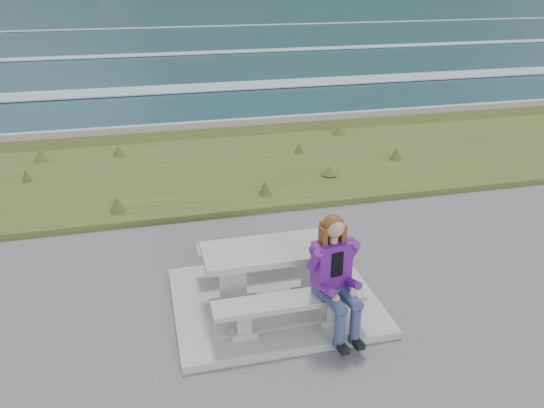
# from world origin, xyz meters

# --- Properties ---
(concrete_slab) EXTENTS (2.60, 2.10, 0.10)m
(concrete_slab) POSITION_xyz_m (0.00, 0.00, 0.05)
(concrete_slab) COLOR #A1A19C
(concrete_slab) RESTS_ON ground
(picnic_table) EXTENTS (1.80, 0.75, 0.75)m
(picnic_table) POSITION_xyz_m (0.00, 0.00, 0.68)
(picnic_table) COLOR #A1A19C
(picnic_table) RESTS_ON concrete_slab
(bench_landward) EXTENTS (1.80, 0.35, 0.45)m
(bench_landward) POSITION_xyz_m (0.00, -0.70, 0.45)
(bench_landward) COLOR #A1A19C
(bench_landward) RESTS_ON concrete_slab
(bench_seaward) EXTENTS (1.80, 0.35, 0.45)m
(bench_seaward) POSITION_xyz_m (0.00, 0.70, 0.45)
(bench_seaward) COLOR #A1A19C
(bench_seaward) RESTS_ON concrete_slab
(grass_verge) EXTENTS (160.00, 4.50, 0.22)m
(grass_verge) POSITION_xyz_m (0.00, 5.00, 0.00)
(grass_verge) COLOR #374D1C
(grass_verge) RESTS_ON ground
(shore_drop) EXTENTS (160.00, 0.80, 2.20)m
(shore_drop) POSITION_xyz_m (0.00, 7.90, 0.00)
(shore_drop) COLOR #64584B
(shore_drop) RESTS_ON ground
(ocean) EXTENTS (1600.00, 1600.00, 0.09)m
(ocean) POSITION_xyz_m (0.00, 25.09, -1.74)
(ocean) COLOR #1E4356
(ocean) RESTS_ON ground
(seated_woman) EXTENTS (0.52, 0.78, 1.45)m
(seated_woman) POSITION_xyz_m (0.53, -0.84, 0.63)
(seated_woman) COLOR navy
(seated_woman) RESTS_ON concrete_slab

